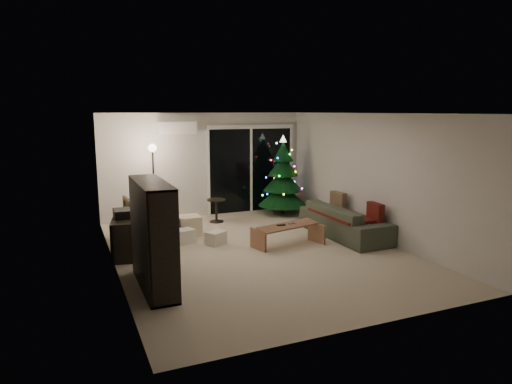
{
  "coord_description": "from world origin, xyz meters",
  "views": [
    {
      "loc": [
        -3.17,
        -7.41,
        2.55
      ],
      "look_at": [
        0.1,
        0.3,
        1.05
      ],
      "focal_mm": 32.0,
      "sensor_mm": 36.0,
      "label": 1
    }
  ],
  "objects_px": {
    "bookshelf": "(139,237)",
    "armchair": "(149,216)",
    "christmas_tree": "(283,175)",
    "sofa": "(345,221)",
    "media_cabinet": "(125,236)",
    "coffee_table": "(288,235)"
  },
  "relations": [
    {
      "from": "bookshelf",
      "to": "christmas_tree",
      "type": "distance_m",
      "value": 5.41
    },
    {
      "from": "bookshelf",
      "to": "coffee_table",
      "type": "height_order",
      "value": "bookshelf"
    },
    {
      "from": "bookshelf",
      "to": "christmas_tree",
      "type": "relative_size",
      "value": 0.8
    },
    {
      "from": "armchair",
      "to": "coffee_table",
      "type": "distance_m",
      "value": 2.91
    },
    {
      "from": "armchair",
      "to": "sofa",
      "type": "distance_m",
      "value": 4.01
    },
    {
      "from": "armchair",
      "to": "sofa",
      "type": "xyz_separation_m",
      "value": [
        3.67,
        -1.61,
        -0.1
      ]
    },
    {
      "from": "bookshelf",
      "to": "christmas_tree",
      "type": "bearing_deg",
      "value": 35.02
    },
    {
      "from": "media_cabinet",
      "to": "sofa",
      "type": "height_order",
      "value": "media_cabinet"
    },
    {
      "from": "coffee_table",
      "to": "armchair",
      "type": "bearing_deg",
      "value": 128.66
    },
    {
      "from": "coffee_table",
      "to": "christmas_tree",
      "type": "distance_m",
      "value": 2.85
    },
    {
      "from": "media_cabinet",
      "to": "armchair",
      "type": "xyz_separation_m",
      "value": [
        0.63,
        1.11,
        0.08
      ]
    },
    {
      "from": "coffee_table",
      "to": "christmas_tree",
      "type": "height_order",
      "value": "christmas_tree"
    },
    {
      "from": "armchair",
      "to": "coffee_table",
      "type": "height_order",
      "value": "armchair"
    },
    {
      "from": "sofa",
      "to": "christmas_tree",
      "type": "distance_m",
      "value": 2.45
    },
    {
      "from": "sofa",
      "to": "armchair",
      "type": "bearing_deg",
      "value": 65.35
    },
    {
      "from": "bookshelf",
      "to": "armchair",
      "type": "height_order",
      "value": "bookshelf"
    },
    {
      "from": "sofa",
      "to": "coffee_table",
      "type": "bearing_deg",
      "value": 95.63
    },
    {
      "from": "christmas_tree",
      "to": "sofa",
      "type": "bearing_deg",
      "value": -83.73
    },
    {
      "from": "media_cabinet",
      "to": "christmas_tree",
      "type": "xyz_separation_m",
      "value": [
        4.04,
        1.85,
        0.64
      ]
    },
    {
      "from": "armchair",
      "to": "christmas_tree",
      "type": "height_order",
      "value": "christmas_tree"
    },
    {
      "from": "media_cabinet",
      "to": "coffee_table",
      "type": "height_order",
      "value": "media_cabinet"
    },
    {
      "from": "armchair",
      "to": "christmas_tree",
      "type": "xyz_separation_m",
      "value": [
        3.42,
        0.74,
        0.56
      ]
    }
  ]
}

